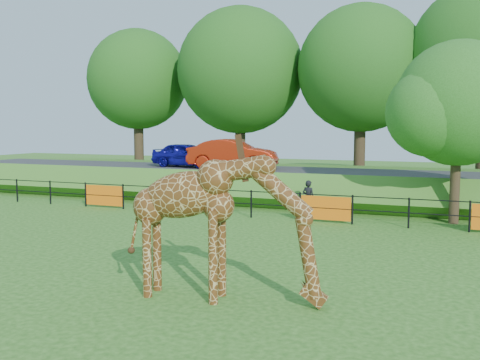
% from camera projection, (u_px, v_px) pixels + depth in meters
% --- Properties ---
extents(ground, '(90.00, 90.00, 0.00)m').
position_uv_depth(ground, '(144.00, 267.00, 13.89)').
color(ground, '#275916').
rests_on(ground, ground).
extents(giraffe, '(4.37, 1.19, 3.08)m').
position_uv_depth(giraffe, '(223.00, 228.00, 11.06)').
color(giraffe, '#593112').
rests_on(giraffe, ground).
extents(perimeter_fence, '(28.07, 0.10, 1.10)m').
position_uv_depth(perimeter_fence, '(251.00, 204.00, 21.23)').
color(perimeter_fence, black).
rests_on(perimeter_fence, ground).
extents(embankment, '(40.00, 9.00, 1.30)m').
position_uv_depth(embankment, '(301.00, 183.00, 28.16)').
color(embankment, '#275916').
rests_on(embankment, ground).
extents(road, '(40.00, 5.00, 0.12)m').
position_uv_depth(road, '(293.00, 172.00, 26.70)').
color(road, '#2A2A2D').
rests_on(road, embankment).
extents(car_blue, '(4.01, 1.97, 1.32)m').
position_uv_depth(car_blue, '(186.00, 155.00, 28.91)').
color(car_blue, '#1613A0').
rests_on(car_blue, road).
extents(car_red, '(4.76, 2.09, 1.52)m').
position_uv_depth(car_red, '(233.00, 154.00, 27.77)').
color(car_red, red).
rests_on(car_red, road).
extents(visitor, '(0.60, 0.46, 1.46)m').
position_uv_depth(visitor, '(308.00, 198.00, 21.62)').
color(visitor, black).
rests_on(visitor, ground).
extents(tree_east, '(5.40, 4.71, 6.76)m').
position_uv_depth(tree_east, '(461.00, 108.00, 19.58)').
color(tree_east, '#2D2214').
rests_on(tree_east, ground).
extents(bg_tree_line, '(37.30, 8.80, 11.82)m').
position_uv_depth(bg_tree_line, '(360.00, 68.00, 32.82)').
color(bg_tree_line, '#2D2214').
rests_on(bg_tree_line, ground).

